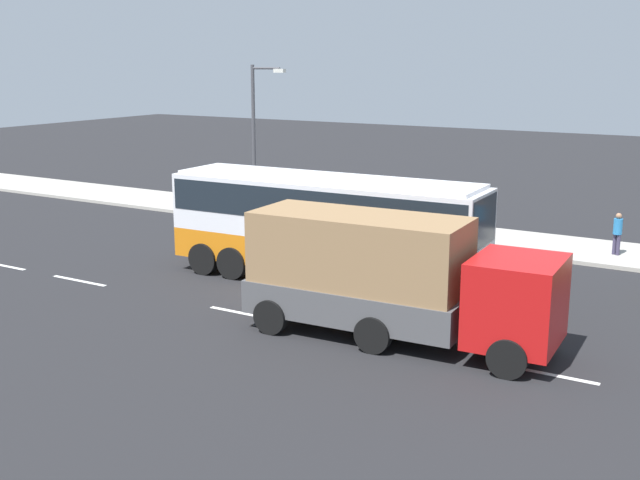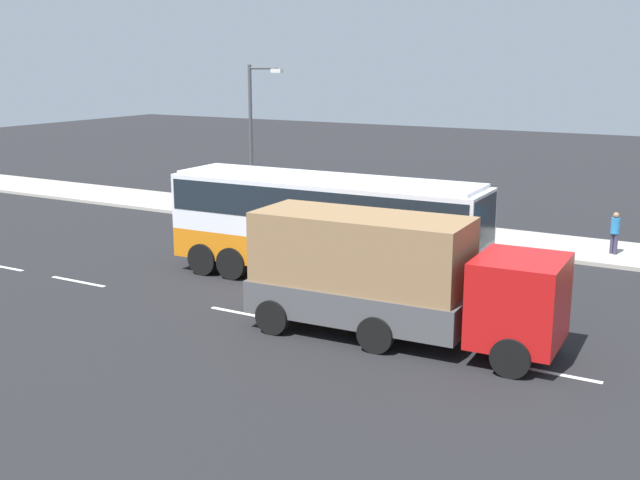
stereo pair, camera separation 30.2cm
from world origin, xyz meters
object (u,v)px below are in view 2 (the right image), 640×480
at_px(pedestrian_near_curb, 615,230).
at_px(street_lamp, 254,132).
at_px(cargo_truck, 393,275).
at_px(coach_bus, 325,218).

bearing_deg(pedestrian_near_curb, street_lamp, -59.98).
distance_m(cargo_truck, pedestrian_near_curb, 12.55).
bearing_deg(coach_bus, cargo_truck, -43.84).
bearing_deg(cargo_truck, coach_bus, 135.30).
height_order(cargo_truck, street_lamp, street_lamp).
xyz_separation_m(coach_bus, pedestrian_near_curb, (7.74, 8.22, -1.14)).
distance_m(coach_bus, cargo_truck, 5.70).
xyz_separation_m(cargo_truck, pedestrian_near_curb, (3.53, 12.03, -0.69)).
xyz_separation_m(cargo_truck, street_lamp, (-11.72, 10.68, 2.35)).
relative_size(coach_bus, cargo_truck, 1.29).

